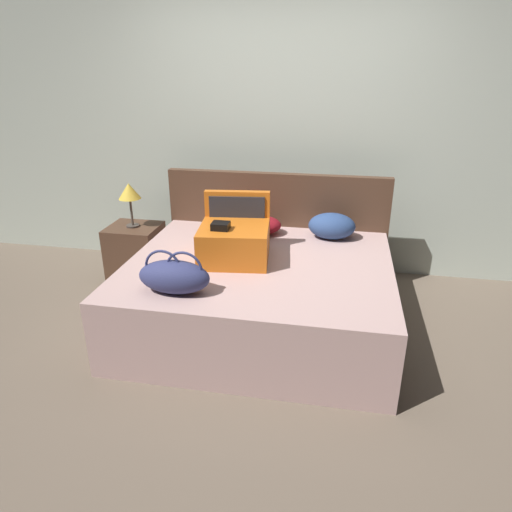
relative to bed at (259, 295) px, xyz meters
name	(u,v)px	position (x,y,z in m)	size (l,w,h in m)	color
ground_plane	(248,356)	(0.00, -0.40, -0.27)	(12.00, 12.00, 0.00)	#6B5B4C
back_wall	(284,130)	(0.00, 1.25, 1.03)	(8.00, 0.10, 2.60)	#B7C1B2
bed	(259,295)	(0.00, 0.00, 0.00)	(1.89, 1.61, 0.53)	#BC9993
headboard	(276,229)	(0.00, 0.85, 0.23)	(1.93, 0.08, 0.99)	#4C3323
hard_case_large	(235,239)	(-0.19, 0.05, 0.42)	(0.55, 0.56, 0.45)	#D16619
duffel_bag	(174,276)	(-0.43, -0.55, 0.37)	(0.45, 0.23, 0.28)	navy
pillow_near_headboard	(332,226)	(0.49, 0.60, 0.37)	(0.38, 0.26, 0.21)	navy
pillow_center_head	(256,225)	(-0.13, 0.58, 0.34)	(0.41, 0.29, 0.16)	maroon
nightstand	(136,255)	(-1.22, 0.56, 0.00)	(0.44, 0.40, 0.54)	#4C3323
table_lamp	(129,193)	(-1.22, 0.56, 0.57)	(0.19, 0.19, 0.38)	#3F3833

